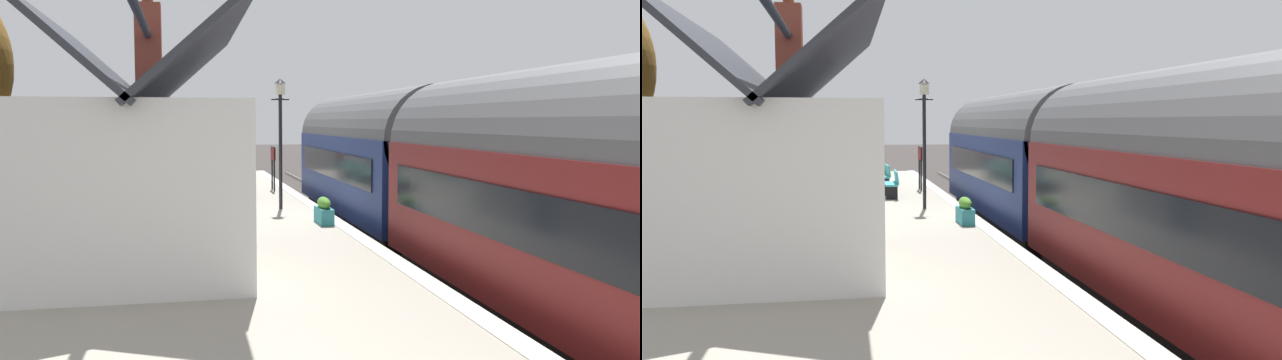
{
  "view_description": "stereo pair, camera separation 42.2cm",
  "coord_description": "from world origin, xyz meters",
  "views": [
    {
      "loc": [
        -17.09,
        4.84,
        3.46
      ],
      "look_at": [
        -0.64,
        1.5,
        1.96
      ],
      "focal_mm": 37.38,
      "sensor_mm": 36.0,
      "label": 1
    },
    {
      "loc": [
        -17.16,
        4.42,
        3.46
      ],
      "look_at": [
        -0.64,
        1.5,
        1.96
      ],
      "focal_mm": 37.38,
      "sensor_mm": 36.0,
      "label": 2
    }
  ],
  "objects": [
    {
      "name": "station_sign_board",
      "position": [
        6.64,
        1.74,
        2.15
      ],
      "size": [
        0.96,
        0.06,
        1.57
      ],
      "color": "black",
      "rests_on": "platform"
    },
    {
      "name": "rail_far",
      "position": [
        0.0,
        -0.18,
        0.07
      ],
      "size": [
        52.0,
        0.08,
        0.14
      ],
      "primitive_type": "cube",
      "color": "gray",
      "rests_on": "ground"
    },
    {
      "name": "station_building",
      "position": [
        -4.03,
        5.58,
        2.51
      ],
      "size": [
        8.15,
        3.68,
        5.41
      ],
      "color": "white",
      "rests_on": "platform"
    },
    {
      "name": "planter_edge_far",
      "position": [
        9.15,
        3.09,
        1.4
      ],
      "size": [
        0.62,
        0.62,
        0.84
      ],
      "color": "teal",
      "rests_on": "platform"
    },
    {
      "name": "train",
      "position": [
        -2.17,
        -0.9,
        2.22
      ],
      "size": [
        20.78,
        2.73,
        4.32
      ],
      "color": "black",
      "rests_on": "ground"
    },
    {
      "name": "planter_bench_right",
      "position": [
        5.11,
        3.72,
        1.25
      ],
      "size": [
        0.76,
        0.32,
        0.6
      ],
      "color": "black",
      "rests_on": "platform"
    },
    {
      "name": "lamp_post_platform",
      "position": [
        1.53,
        2.2,
        3.53
      ],
      "size": [
        0.32,
        0.5,
        3.68
      ],
      "color": "black",
      "rests_on": "platform"
    },
    {
      "name": "ground_plane",
      "position": [
        0.0,
        0.0,
        0.0
      ],
      "size": [
        160.0,
        160.0,
        0.0
      ],
      "primitive_type": "plane",
      "color": "#383330"
    },
    {
      "name": "rail_near",
      "position": [
        0.0,
        -1.62,
        0.07
      ],
      "size": [
        52.0,
        0.08,
        0.14
      ],
      "primitive_type": "cube",
      "color": "gray",
      "rests_on": "ground"
    },
    {
      "name": "planter_corner_building",
      "position": [
        -1.37,
        1.55,
        1.27
      ],
      "size": [
        0.95,
        0.32,
        0.65
      ],
      "color": "teal",
      "rests_on": "platform"
    },
    {
      "name": "bench_by_lamp",
      "position": [
        4.46,
        2.89,
        1.44
      ],
      "size": [
        1.41,
        0.45,
        0.88
      ],
      "color": "teal",
      "rests_on": "platform"
    },
    {
      "name": "platform",
      "position": [
        0.0,
        4.39,
        0.48
      ],
      "size": [
        32.0,
        6.77,
        0.96
      ],
      "primitive_type": "cube",
      "color": "#A39B8C",
      "rests_on": "ground"
    },
    {
      "name": "platform_edge_coping",
      "position": [
        0.0,
        1.18,
        0.97
      ],
      "size": [
        32.0,
        0.36,
        0.02
      ],
      "primitive_type": "cube",
      "color": "beige",
      "rests_on": "platform"
    },
    {
      "name": "bench_near_building",
      "position": [
        10.33,
        2.95,
        1.44
      ],
      "size": [
        1.42,
        0.49,
        0.88
      ],
      "color": "teal",
      "rests_on": "platform"
    },
    {
      "name": "bench_mid_platform",
      "position": [
        7.43,
        2.97,
        1.44
      ],
      "size": [
        1.41,
        0.48,
        0.88
      ],
      "color": "teal",
      "rests_on": "platform"
    },
    {
      "name": "planter_edge_near",
      "position": [
        9.56,
        6.86,
        1.42
      ],
      "size": [
        0.58,
        0.58,
        0.9
      ],
      "color": "teal",
      "rests_on": "platform"
    }
  ]
}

